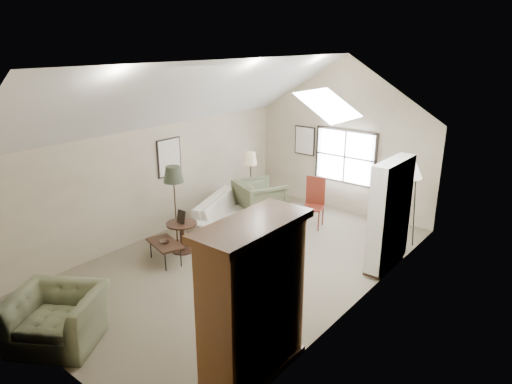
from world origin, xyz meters
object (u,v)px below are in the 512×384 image
Objects in this scene: armoire at (253,301)px; armchair_far at (260,200)px; side_table at (182,237)px; side_chair at (313,203)px; armchair_near at (57,318)px; sofa at (229,212)px; coffee_table at (166,252)px.

armchair_far is (-3.38, 4.46, -0.60)m from armoire.
armoire is 4.11m from side_table.
side_table is at bearing -133.66° from side_chair.
side_chair is at bearing -140.39° from armchair_far.
side_chair is (0.61, 6.14, 0.20)m from armchair_near.
armoire is at bearing -155.15° from sofa.
armoire reaches higher than armchair_far.
armoire is at bearing -6.26° from armchair_near.
armoire reaches higher than coffee_table.
side_chair reaches higher than sofa.
armchair_near is (-2.68, -1.30, -0.69)m from armoire.
armchair_far is 0.91× the size of side_chair.
armchair_near is 1.47× the size of coffee_table.
coffee_table is at bearing -78.91° from side_table.
side_table is 3.23m from side_chair.
armoire reaches higher than side_chair.
armchair_far is 1.37m from side_chair.
side_table is (-3.53, 1.97, -0.78)m from armoire.
sofa reaches higher than coffee_table.
armoire is 5.63m from armchair_far.
sofa is 3.99× the size of side_table.
armchair_near is 5.80m from armchair_far.
side_table is at bearing 150.81° from armoire.
coffee_table is (-0.03, -3.06, -0.28)m from armchair_far.
armchair_far is at bearing 89.36° from coffee_table.
coffee_table is at bearing 73.11° from armchair_near.
armchair_near reaches higher than coffee_table.
sofa is 2.02m from side_chair.
armchair_far is (0.25, 0.89, 0.12)m from sofa.
sofa is 3.05× the size of coffee_table.
armchair_far reaches higher than sofa.
side_chair is (-2.07, 4.84, -0.50)m from armoire.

